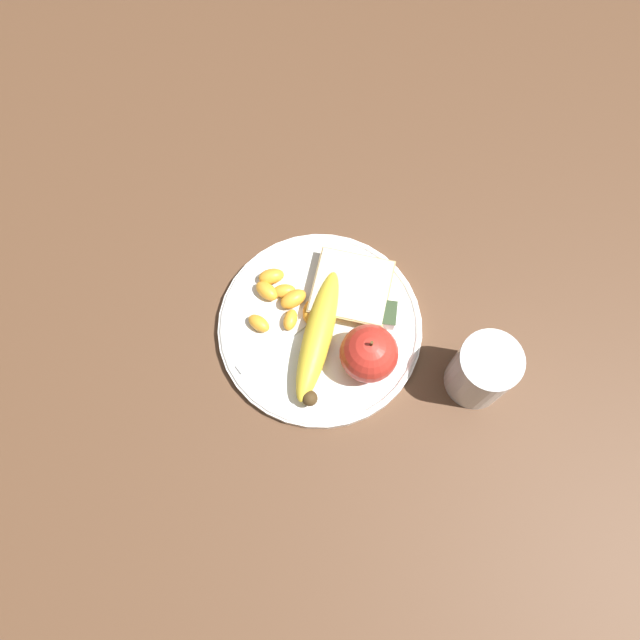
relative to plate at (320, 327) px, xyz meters
name	(u,v)px	position (x,y,z in m)	size (l,w,h in m)	color
ground_plane	(320,329)	(0.00, 0.00, -0.01)	(3.00, 3.00, 0.00)	brown
plate	(320,327)	(0.00, 0.00, 0.00)	(0.25, 0.25, 0.01)	white
juice_glass	(482,371)	(-0.19, 0.04, 0.04)	(0.07, 0.07, 0.09)	silver
apple	(369,354)	(-0.06, 0.04, 0.04)	(0.07, 0.07, 0.08)	red
banana	(322,337)	(0.00, 0.02, 0.02)	(0.05, 0.17, 0.03)	yellow
bread_slice	(351,289)	(-0.03, -0.05, 0.02)	(0.10, 0.10, 0.02)	tan
fork	(313,315)	(0.01, -0.01, 0.01)	(0.15, 0.15, 0.00)	silver
jam_packet	(380,314)	(-0.07, -0.02, 0.01)	(0.04, 0.03, 0.02)	silver
orange_segment_0	(293,299)	(0.04, -0.03, 0.01)	(0.04, 0.04, 0.02)	#F9A32D
orange_segment_1	(267,291)	(0.07, -0.03, 0.01)	(0.04, 0.03, 0.02)	#F9A32D
orange_segment_2	(290,320)	(0.04, 0.00, 0.01)	(0.02, 0.03, 0.02)	#F9A32D
orange_segment_3	(311,312)	(0.01, -0.01, 0.01)	(0.02, 0.03, 0.02)	#F9A32D
orange_segment_4	(284,291)	(0.05, -0.04, 0.01)	(0.03, 0.02, 0.02)	#F9A32D
orange_segment_5	(259,323)	(0.07, 0.01, 0.01)	(0.03, 0.03, 0.02)	#F9A32D
orange_segment_6	(271,276)	(0.07, -0.05, 0.01)	(0.04, 0.03, 0.02)	#F9A32D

